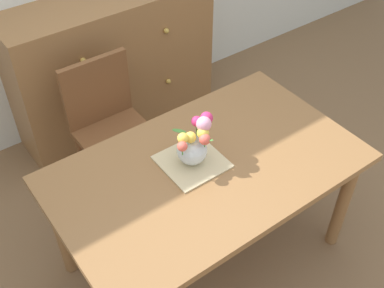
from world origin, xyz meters
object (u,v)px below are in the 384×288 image
dining_table (207,179)px  dresser (113,66)px  chair_far (109,122)px  flower_vase (194,144)px

dining_table → dresser: dresser is taller
chair_far → flower_vase: size_ratio=3.56×
chair_far → flower_vase: (0.09, -0.74, 0.33)m
chair_far → dresser: bearing=-121.2°
dresser → flower_vase: bearing=-100.7°
dining_table → chair_far: bearing=98.8°
chair_far → flower_vase: bearing=96.7°
dining_table → chair_far: (-0.12, 0.79, -0.11)m
chair_far → dresser: size_ratio=0.64×
flower_vase → chair_far: bearing=96.7°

